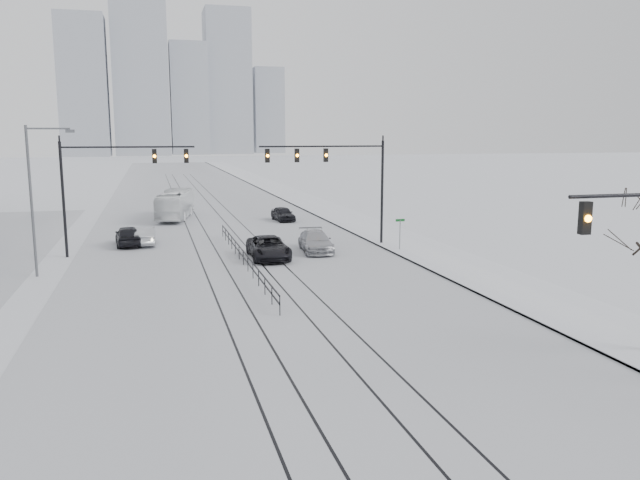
% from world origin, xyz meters
% --- Properties ---
extents(road, '(22.00, 260.00, 0.02)m').
position_xyz_m(road, '(0.00, 60.00, 0.01)').
color(road, silver).
rests_on(road, ground).
extents(sidewalk_east, '(5.00, 260.00, 0.16)m').
position_xyz_m(sidewalk_east, '(13.50, 60.00, 0.08)').
color(sidewalk_east, white).
rests_on(sidewalk_east, ground).
extents(curb, '(0.10, 260.00, 0.12)m').
position_xyz_m(curb, '(11.05, 60.00, 0.06)').
color(curb, gray).
rests_on(curb, ground).
extents(tram_rails, '(5.30, 180.00, 0.01)m').
position_xyz_m(tram_rails, '(-0.00, 40.00, 0.02)').
color(tram_rails, black).
rests_on(tram_rails, ground).
extents(skyline, '(96.00, 48.00, 72.00)m').
position_xyz_m(skyline, '(5.02, 273.63, 30.65)').
color(skyline, '#A3A9B3').
rests_on(skyline, ground).
extents(traffic_mast_ne, '(9.60, 0.37, 8.00)m').
position_xyz_m(traffic_mast_ne, '(8.15, 34.99, 5.76)').
color(traffic_mast_ne, black).
rests_on(traffic_mast_ne, ground).
extents(traffic_mast_nw, '(9.10, 0.37, 8.00)m').
position_xyz_m(traffic_mast_nw, '(-8.52, 36.00, 5.57)').
color(traffic_mast_nw, black).
rests_on(traffic_mast_nw, ground).
extents(street_light_west, '(2.73, 0.25, 9.00)m').
position_xyz_m(street_light_west, '(-12.20, 30.00, 5.21)').
color(street_light_west, '#595B60').
rests_on(street_light_west, ground).
extents(median_fence, '(0.06, 24.00, 1.00)m').
position_xyz_m(median_fence, '(0.00, 30.00, 0.53)').
color(median_fence, black).
rests_on(median_fence, ground).
extents(street_sign, '(0.70, 0.06, 2.40)m').
position_xyz_m(street_sign, '(11.80, 32.00, 1.61)').
color(street_sign, '#595B60').
rests_on(street_sign, ground).
extents(sedan_sb_inner, '(2.19, 4.70, 1.55)m').
position_xyz_m(sedan_sb_inner, '(-7.49, 39.62, 0.78)').
color(sedan_sb_inner, black).
rests_on(sedan_sb_inner, ground).
extents(sedan_sb_outer, '(1.58, 4.30, 1.41)m').
position_xyz_m(sedan_sb_outer, '(-6.23, 39.67, 0.70)').
color(sedan_sb_outer, '#B9BCC2').
rests_on(sedan_sb_outer, ground).
extents(sedan_nb_front, '(2.64, 5.55, 1.53)m').
position_xyz_m(sedan_nb_front, '(2.00, 31.75, 0.76)').
color(sedan_nb_front, black).
rests_on(sedan_nb_front, ground).
extents(sedan_nb_right, '(2.55, 5.33, 1.50)m').
position_xyz_m(sedan_nb_right, '(5.80, 33.42, 0.75)').
color(sedan_nb_right, '#ACADB4').
rests_on(sedan_nb_right, ground).
extents(sedan_nb_far, '(2.03, 4.23, 1.40)m').
position_xyz_m(sedan_nb_far, '(6.89, 50.32, 0.70)').
color(sedan_nb_far, black).
rests_on(sedan_nb_far, ground).
extents(box_truck, '(4.36, 10.60, 2.88)m').
position_xyz_m(box_truck, '(-3.33, 54.77, 1.44)').
color(box_truck, white).
rests_on(box_truck, ground).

